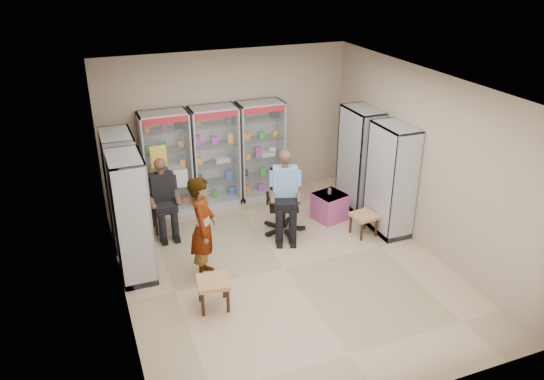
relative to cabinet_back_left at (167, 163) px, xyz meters
name	(u,v)px	position (x,y,z in m)	size (l,w,h in m)	color
floor	(284,268)	(1.30, -2.73, -1.00)	(6.00, 6.00, 0.00)	tan
room_shell	(286,154)	(1.30, -2.73, 0.97)	(5.02, 6.02, 3.01)	tan
cabinet_back_left	(167,163)	(0.00, 0.00, 0.00)	(0.90, 0.50, 2.00)	#B7B8BF
cabinet_back_mid	(215,157)	(0.95, 0.00, 0.00)	(0.90, 0.50, 2.00)	#A2A4A9
cabinet_back_right	(261,150)	(1.90, 0.00, 0.00)	(0.90, 0.50, 2.00)	silver
cabinet_right_far	(359,159)	(3.53, -1.13, 0.00)	(0.50, 0.90, 2.00)	#9E9FA4
cabinet_right_near	(391,180)	(3.53, -2.23, 0.00)	(0.50, 0.90, 2.00)	#A3A5AA
cabinet_left_far	(123,190)	(-0.93, -0.93, 0.00)	(0.50, 0.90, 2.00)	#B1B3B8
cabinet_left_near	(132,218)	(-0.93, -2.03, 0.00)	(0.50, 0.90, 2.00)	#9D9FA3
wooden_chair	(163,206)	(-0.25, -0.73, -0.53)	(0.42, 0.42, 0.94)	#2F2112
seated_customer	(163,197)	(-0.25, -0.78, -0.33)	(0.44, 0.60, 1.34)	black
office_chair	(284,202)	(1.76, -1.58, -0.41)	(0.64, 0.64, 1.17)	black
seated_shopkeeper	(285,195)	(1.76, -1.63, -0.26)	(0.49, 0.68, 1.49)	#6887CF
pink_trunk	(330,206)	(2.75, -1.45, -0.74)	(0.53, 0.52, 0.52)	#BF4C9C
tea_glass	(330,191)	(2.75, -1.44, -0.43)	(0.07, 0.07, 0.11)	#552707
woven_stool_a	(363,224)	(3.05, -2.22, -0.80)	(0.41, 0.41, 0.41)	#AC7748
woven_stool_b	(214,293)	(-0.03, -3.29, -0.78)	(0.45, 0.45, 0.45)	#A57745
standing_man	(203,228)	(0.06, -2.46, -0.16)	(0.61, 0.40, 1.68)	#939496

